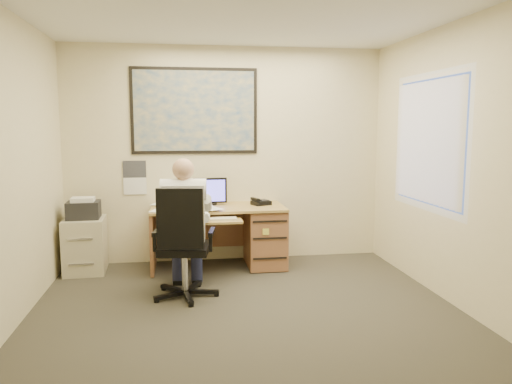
{
  "coord_description": "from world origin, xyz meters",
  "views": [
    {
      "loc": [
        -0.59,
        -4.06,
        1.72
      ],
      "look_at": [
        0.24,
        1.3,
        1.0
      ],
      "focal_mm": 35.0,
      "sensor_mm": 36.0,
      "label": 1
    }
  ],
  "objects": [
    {
      "name": "room_shell",
      "position": [
        0.0,
        0.0,
        1.35
      ],
      "size": [
        4.0,
        4.5,
        2.7
      ],
      "color": "#37332A",
      "rests_on": "ground"
    },
    {
      "name": "desk",
      "position": [
        0.18,
        1.9,
        0.44
      ],
      "size": [
        1.6,
        0.97,
        1.08
      ],
      "color": "tan",
      "rests_on": "ground"
    },
    {
      "name": "world_map",
      "position": [
        -0.39,
        2.23,
        1.9
      ],
      "size": [
        1.56,
        0.03,
        1.06
      ],
      "primitive_type": "cube",
      "color": "#1E4C93",
      "rests_on": "room_shell"
    },
    {
      "name": "wall_calendar",
      "position": [
        -1.14,
        2.24,
        1.08
      ],
      "size": [
        0.28,
        0.01,
        0.42
      ],
      "primitive_type": "cube",
      "color": "white",
      "rests_on": "room_shell"
    },
    {
      "name": "window_blinds",
      "position": [
        1.97,
        0.8,
        1.55
      ],
      "size": [
        0.06,
        1.4,
        1.3
      ],
      "primitive_type": null,
      "color": "white",
      "rests_on": "room_shell"
    },
    {
      "name": "filing_cabinet",
      "position": [
        -1.71,
        1.93,
        0.38
      ],
      "size": [
        0.48,
        0.57,
        0.89
      ],
      "rotation": [
        0.0,
        0.0,
        0.04
      ],
      "color": "beige",
      "rests_on": "ground"
    },
    {
      "name": "office_chair",
      "position": [
        -0.55,
        0.82,
        0.33
      ],
      "size": [
        0.77,
        0.77,
        1.14
      ],
      "rotation": [
        0.0,
        0.0,
        -0.16
      ],
      "color": "black",
      "rests_on": "ground"
    },
    {
      "name": "person",
      "position": [
        -0.56,
        0.91,
        0.7
      ],
      "size": [
        0.63,
        0.86,
        1.4
      ],
      "primitive_type": null,
      "rotation": [
        0.0,
        0.0,
        -0.07
      ],
      "color": "white",
      "rests_on": "office_chair"
    }
  ]
}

